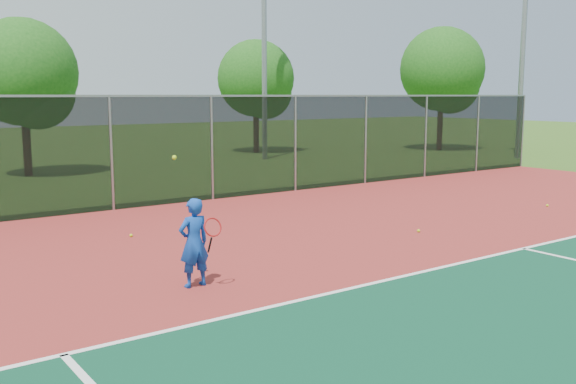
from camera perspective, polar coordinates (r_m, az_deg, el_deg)
name	(u,v)px	position (r m, az deg, el deg)	size (l,w,h in m)	color
court_apron	(504,278)	(11.44, 18.67, -7.22)	(30.00, 20.00, 0.02)	maroon
fence_back	(212,147)	(18.72, -6.79, 4.03)	(30.00, 0.06, 3.03)	black
tennis_player	(194,242)	(10.26, -8.35, -4.46)	(0.59, 0.59, 2.11)	#1143A8
practice_ball_0	(419,231)	(14.56, 11.53, -3.40)	(0.07, 0.07, 0.07)	#B7DE19
practice_ball_1	(547,205)	(18.90, 22.06, -1.11)	(0.07, 0.07, 0.07)	#B7DE19
practice_ball_2	(131,235)	(14.21, -13.78, -3.77)	(0.07, 0.07, 0.07)	#B7DE19
practice_ball_4	(188,260)	(11.94, -8.84, -5.98)	(0.07, 0.07, 0.07)	#B7DE19
floodlight_n	(264,6)	(30.88, -2.15, 16.18)	(0.90, 0.40, 12.65)	gray
floodlight_ne	(525,7)	(33.19, 20.33, 15.13)	(0.90, 0.40, 12.65)	gray
tree_back_left	(26,77)	(26.09, -22.26, 9.42)	(4.01, 4.01, 5.89)	#351E13
tree_back_mid	(258,82)	(34.22, -2.67, 9.75)	(4.04, 4.04, 5.93)	#351E13
tree_back_right	(444,73)	(36.71, 13.70, 10.23)	(4.59, 4.59, 6.74)	#351E13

